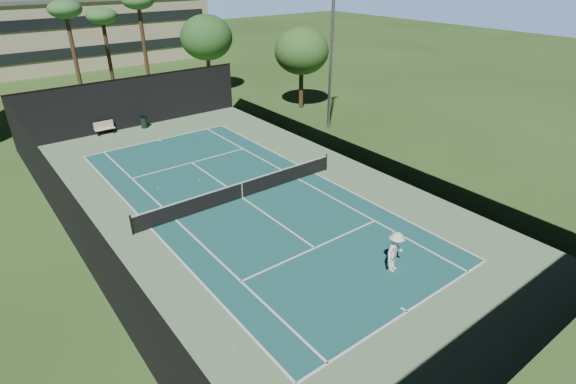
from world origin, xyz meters
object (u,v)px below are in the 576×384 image
at_px(park_bench, 104,127).
at_px(tennis_ball_a, 234,346).
at_px(tennis_ball_c, 199,180).
at_px(player, 395,252).
at_px(tennis_ball_b, 236,193).
at_px(trash_bin, 144,122).
at_px(tennis_net, 242,189).
at_px(tennis_ball_d, 158,188).

bearing_deg(park_bench, tennis_ball_a, -97.81).
distance_m(tennis_ball_a, tennis_ball_c, 14.01).
distance_m(player, tennis_ball_b, 10.67).
xyz_separation_m(tennis_ball_a, trash_bin, (6.46, 24.60, 0.45)).
distance_m(tennis_net, tennis_ball_d, 5.36).
height_order(tennis_ball_d, park_bench, park_bench).
xyz_separation_m(tennis_ball_a, park_bench, (3.44, 25.04, 0.52)).
distance_m(tennis_ball_c, park_bench, 12.26).
relative_size(tennis_ball_d, park_bench, 0.05).
distance_m(player, park_bench, 25.84).
height_order(player, park_bench, player).
xyz_separation_m(park_bench, trash_bin, (3.02, -0.44, -0.07)).
relative_size(tennis_ball_c, park_bench, 0.05).
distance_m(player, tennis_ball_d, 14.79).
height_order(tennis_ball_c, park_bench, park_bench).
relative_size(tennis_ball_c, trash_bin, 0.08).
relative_size(player, park_bench, 1.26).
bearing_deg(player, tennis_net, 86.56).
bearing_deg(tennis_ball_c, tennis_ball_d, 168.13).
distance_m(tennis_net, trash_bin, 15.27).
bearing_deg(trash_bin, tennis_ball_d, -107.94).
height_order(player, tennis_ball_a, player).
bearing_deg(player, tennis_ball_a, 163.91).
bearing_deg(tennis_ball_d, tennis_net, -50.73).
bearing_deg(tennis_ball_b, tennis_ball_c, 107.35).
bearing_deg(tennis_ball_a, park_bench, 82.19).
xyz_separation_m(tennis_ball_b, tennis_ball_d, (-3.40, 3.38, -0.00)).
bearing_deg(tennis_ball_a, trash_bin, 75.29).
distance_m(tennis_ball_b, park_bench, 15.22).
relative_size(tennis_net, tennis_ball_b, 167.46).
xyz_separation_m(tennis_ball_b, trash_bin, (0.21, 14.51, 0.44)).
xyz_separation_m(tennis_ball_b, tennis_ball_c, (-0.89, 2.85, 0.00)).
height_order(player, trash_bin, player).
relative_size(player, trash_bin, 2.00).
relative_size(tennis_ball_d, trash_bin, 0.08).
relative_size(tennis_ball_a, trash_bin, 0.07).
height_order(tennis_net, tennis_ball_c, tennis_net).
bearing_deg(player, tennis_ball_b, 85.77).
height_order(player, tennis_ball_d, player).
xyz_separation_m(player, tennis_ball_d, (-5.04, 13.88, -0.91)).
bearing_deg(trash_bin, tennis_ball_b, -90.82).
bearing_deg(tennis_ball_c, trash_bin, 84.62).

